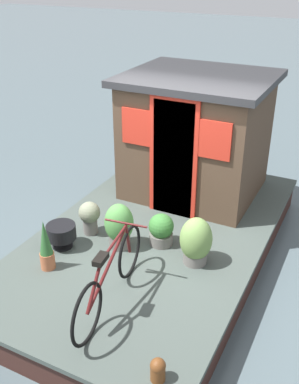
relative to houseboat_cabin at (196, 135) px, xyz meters
name	(u,v)px	position (x,y,z in m)	size (l,w,h in m)	color
ground_plane	(156,257)	(-1.39, 0.00, -1.39)	(60.00, 60.00, 0.00)	#4C5B60
houseboat_deck	(156,244)	(-1.39, 0.00, -1.16)	(5.01, 2.89, 0.45)	#424C47
houseboat_cabin	(196,135)	(0.00, 0.00, 0.00)	(1.90, 2.14, 1.86)	#4C3828
bicycle	(110,277)	(-2.93, -0.21, -0.58)	(1.72, 0.50, 0.77)	black
potted_plant_geranium	(119,226)	(-1.94, 0.26, -0.63)	(0.37, 0.37, 0.62)	slate
potted_plant_sage	(196,241)	(-1.82, -0.74, -0.63)	(0.40, 0.40, 0.62)	slate
potted_plant_succulent	(46,246)	(-2.73, 0.81, -0.63)	(0.18, 0.18, 0.66)	#B2603D
potted_plant_thyme	(161,230)	(-1.64, -0.19, -0.73)	(0.33, 0.33, 0.43)	slate
potted_plant_mint	(90,216)	(-1.84, 0.78, -0.67)	(0.29, 0.29, 0.47)	slate
charcoal_grill	(61,232)	(-2.28, 0.93, -0.72)	(0.38, 0.38, 0.32)	black
mooring_bollard	(158,369)	(-3.60, -1.09, -0.82)	(0.14, 0.14, 0.24)	brown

